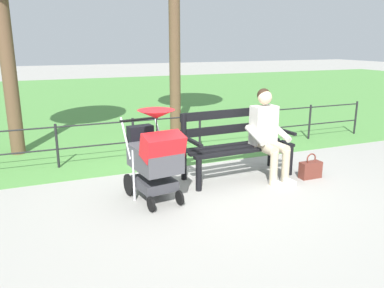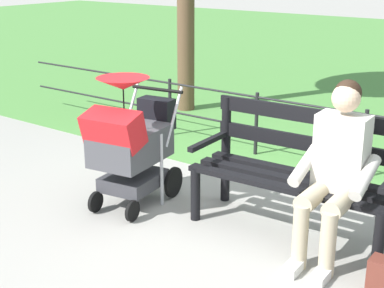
% 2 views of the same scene
% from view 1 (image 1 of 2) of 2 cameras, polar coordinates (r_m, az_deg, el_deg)
% --- Properties ---
extents(ground_plane, '(60.00, 60.00, 0.00)m').
position_cam_1_polar(ground_plane, '(5.42, 1.59, -5.78)').
color(ground_plane, '#9E9B93').
extents(grass_lawn, '(40.00, 16.00, 0.01)m').
position_cam_1_polar(grass_lawn, '(13.72, -13.63, 6.47)').
color(grass_lawn, '#518E42').
rests_on(grass_lawn, ground).
extents(park_bench, '(1.62, 0.67, 0.96)m').
position_cam_1_polar(park_bench, '(5.61, 6.48, 0.47)').
color(park_bench, black).
rests_on(park_bench, ground).
extents(person_on_bench, '(0.55, 0.74, 1.28)m').
position_cam_1_polar(person_on_bench, '(5.59, 11.13, 1.82)').
color(person_on_bench, tan).
rests_on(person_on_bench, ground).
extents(stroller, '(0.61, 0.94, 1.15)m').
position_cam_1_polar(stroller, '(4.68, -5.54, -1.55)').
color(stroller, black).
rests_on(stroller, ground).
extents(handbag, '(0.32, 0.14, 0.37)m').
position_cam_1_polar(handbag, '(5.84, 17.08, -3.61)').
color(handbag, brown).
rests_on(handbag, ground).
extents(park_fence, '(8.45, 0.04, 0.70)m').
position_cam_1_polar(park_fence, '(6.80, 0.31, 2.23)').
color(park_fence, black).
rests_on(park_fence, ground).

